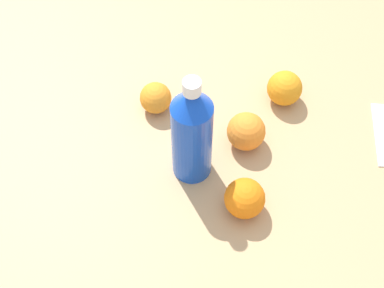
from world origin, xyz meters
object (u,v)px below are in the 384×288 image
object	(u,v)px
water_bottle	(192,132)
orange_3	(156,98)
orange_0	(246,131)
orange_4	(285,88)
orange_2	(245,198)

from	to	relation	value
water_bottle	orange_3	bearing A→B (deg)	129.12
orange_0	orange_4	size ratio (longest dim) A/B	1.04
orange_3	orange_4	xyz separation A→B (m)	(-0.26, -0.06, 0.00)
orange_0	orange_2	size ratio (longest dim) A/B	1.01
orange_2	water_bottle	bearing A→B (deg)	-34.95
orange_0	orange_2	xyz separation A→B (m)	(-0.01, 0.15, -0.00)
orange_4	orange_2	bearing A→B (deg)	78.12
water_bottle	orange_4	world-z (taller)	water_bottle
orange_0	orange_3	size ratio (longest dim) A/B	1.17
water_bottle	orange_2	xyz separation A→B (m)	(-0.11, 0.08, -0.08)
water_bottle	orange_0	world-z (taller)	water_bottle
water_bottle	orange_3	world-z (taller)	water_bottle
orange_0	orange_2	bearing A→B (deg)	94.41
water_bottle	orange_3	xyz separation A→B (m)	(0.10, -0.13, -0.09)
orange_4	water_bottle	bearing A→B (deg)	49.82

